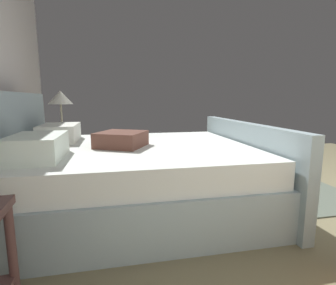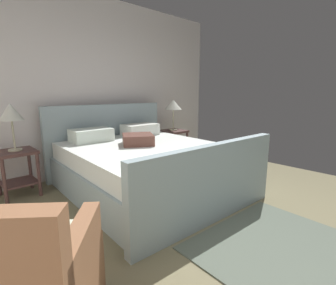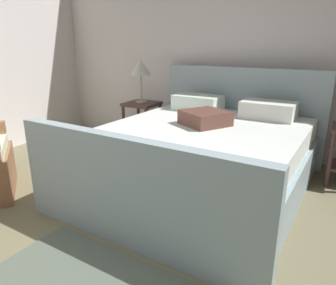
# 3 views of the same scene
# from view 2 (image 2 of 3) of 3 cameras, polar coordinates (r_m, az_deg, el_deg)

# --- Properties ---
(ground_plane) EXTENTS (5.39, 6.43, 0.02)m
(ground_plane) POSITION_cam_2_polar(r_m,az_deg,el_deg) (2.44, 24.60, -23.02)
(ground_plane) COLOR #7A7253
(wall_back) EXTENTS (5.51, 0.12, 2.82)m
(wall_back) POSITION_cam_2_polar(r_m,az_deg,el_deg) (4.39, -17.85, 11.95)
(wall_back) COLOR white
(wall_back) RESTS_ON ground
(bed) EXTENTS (2.13, 2.45, 1.12)m
(bed) POSITION_cam_2_polar(r_m,az_deg,el_deg) (3.46, -5.10, -5.13)
(bed) COLOR #94A9B1
(bed) RESTS_ON ground
(nightstand_right) EXTENTS (0.44, 0.44, 0.60)m
(nightstand_right) POSITION_cam_2_polar(r_m,az_deg,el_deg) (4.88, 1.17, 0.50)
(nightstand_right) COLOR #513432
(nightstand_right) RESTS_ON ground
(table_lamp_right) EXTENTS (0.32, 0.32, 0.58)m
(table_lamp_right) POSITION_cam_2_polar(r_m,az_deg,el_deg) (4.80, 1.21, 8.35)
(table_lamp_right) COLOR #B7B293
(table_lamp_right) RESTS_ON nightstand_right
(nightstand_left) EXTENTS (0.44, 0.44, 0.60)m
(nightstand_left) POSITION_cam_2_polar(r_m,az_deg,el_deg) (3.75, -30.87, -4.51)
(nightstand_left) COLOR #513432
(nightstand_left) RESTS_ON ground
(table_lamp_left) EXTENTS (0.28, 0.28, 0.59)m
(table_lamp_left) POSITION_cam_2_polar(r_m,az_deg,el_deg) (3.65, -31.94, 5.65)
(table_lamp_left) COLOR #B7B293
(table_lamp_left) RESTS_ON nightstand_left
(area_rug) EXTENTS (1.48, 1.22, 0.01)m
(area_rug) POSITION_cam_2_polar(r_m,az_deg,el_deg) (2.56, 23.49, -20.72)
(area_rug) COLOR #5A6558
(area_rug) RESTS_ON ground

